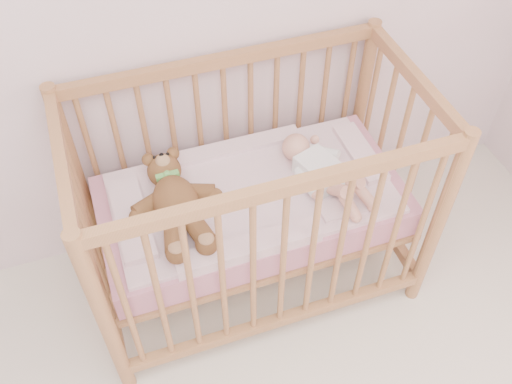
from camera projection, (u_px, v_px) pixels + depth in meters
name	position (u px, v px, depth m)	size (l,w,h in m)	color
crib	(252.00, 203.00, 2.32)	(1.36, 0.76, 1.00)	#AC6F49
mattress	(252.00, 205.00, 2.33)	(1.22, 0.62, 0.13)	pink
blanket	(252.00, 193.00, 2.27)	(1.10, 0.58, 0.06)	pink
baby	(321.00, 167.00, 2.27)	(0.25, 0.52, 0.12)	silver
teddy_bear	(176.00, 202.00, 2.13)	(0.38, 0.54, 0.15)	brown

